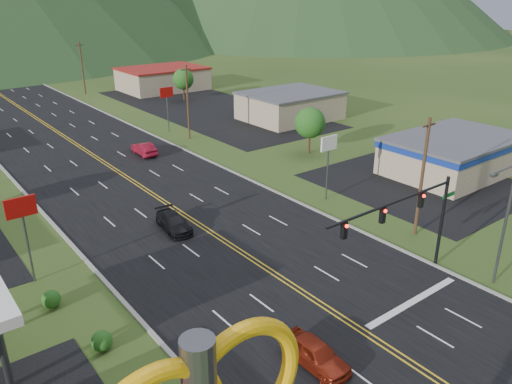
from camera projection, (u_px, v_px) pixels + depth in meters
traffic_signal at (411, 213)px, 33.19m from camera, size 13.10×0.43×7.00m
streetlight_east at (505, 217)px, 32.98m from camera, size 3.28×0.25×9.00m
building_east_near at (454, 152)px, 55.74m from camera, size 15.40×10.40×4.10m
building_east_mid at (290, 105)px, 78.91m from camera, size 14.40×11.40×4.30m
building_east_far at (163, 79)px, 102.26m from camera, size 16.40×12.40×4.50m
pole_sign_west_a at (22, 216)px, 33.41m from camera, size 2.00×0.18×6.40m
pole_sign_east_a at (329, 150)px, 47.26m from camera, size 2.00×0.18×6.40m
pole_sign_east_b at (167, 97)px, 70.71m from camera, size 2.00×0.18×6.40m
tree_east_a at (310, 123)px, 61.59m from camera, size 3.84×3.84×5.82m
tree_east_b at (183, 79)px, 91.72m from camera, size 3.84×3.84×5.82m
utility_pole_a at (422, 177)px, 40.18m from camera, size 1.60×0.28×10.00m
utility_pole_b at (188, 102)px, 67.30m from camera, size 1.60×0.28×10.00m
utility_pole_c at (82, 68)px, 96.63m from camera, size 1.60×0.28×10.00m
utility_pole_d at (26, 50)px, 125.95m from camera, size 1.60×0.28×10.00m
car_red_near at (315, 354)px, 27.09m from camera, size 1.80×4.38×1.49m
car_dark_mid at (174, 223)px, 42.50m from camera, size 2.51×5.00×1.39m
car_red_far at (144, 149)px, 61.99m from camera, size 1.76×4.69×1.53m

